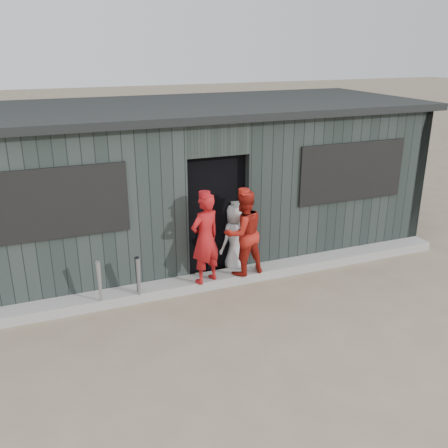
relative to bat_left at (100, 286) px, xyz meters
name	(u,v)px	position (x,y,z in m)	size (l,w,h in m)	color
ground	(276,343)	(1.94, -1.62, -0.40)	(80.00, 80.00, 0.00)	#746350
curb	(224,278)	(1.94, 0.20, -0.33)	(8.00, 0.36, 0.15)	gray
bat_left	(100,286)	(0.00, 0.00, 0.00)	(0.07, 0.07, 0.81)	#9C9CA5
bat_mid	(139,281)	(0.55, 0.01, -0.03)	(0.07, 0.07, 0.74)	gray
bat_right	(138,279)	(0.55, 0.07, -0.02)	(0.07, 0.07, 0.76)	black
player_red_left	(205,238)	(1.59, 0.07, 0.45)	(0.51, 0.34, 1.41)	#AB1517
player_red_right	(243,233)	(2.24, 0.13, 0.43)	(0.66, 0.51, 1.36)	#A11D13
player_grey_back	(236,238)	(2.27, 0.50, 0.20)	(0.59, 0.38, 1.20)	silver
dugout	(189,179)	(1.94, 1.89, 0.88)	(8.30, 3.30, 2.62)	black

